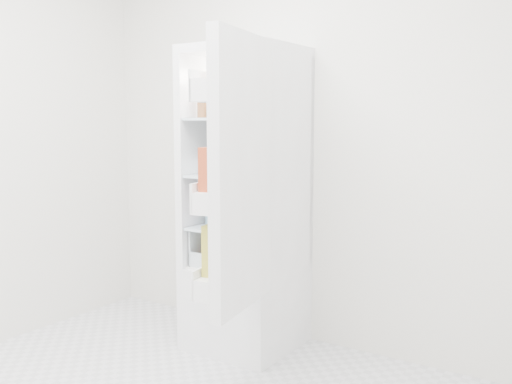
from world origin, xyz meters
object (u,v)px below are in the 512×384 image
Objects in this scene: mushroom_bowl at (217,219)px; fridge_door at (237,179)px; red_cabbage at (236,212)px; refrigerator at (250,237)px.

fridge_door is at bearing -45.05° from mushroom_bowl.
fridge_door reaches higher than red_cabbage.
fridge_door reaches higher than mushroom_bowl.
refrigerator is 1.38× the size of fridge_door.
refrigerator reaches higher than fridge_door.
red_cabbage is 0.14× the size of fridge_door.
refrigerator is 12.23× the size of mushroom_bowl.
mushroom_bowl is (-0.16, 0.03, -0.06)m from red_cabbage.
mushroom_bowl is at bearing 34.34° from fridge_door.
red_cabbage is 0.65m from fridge_door.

